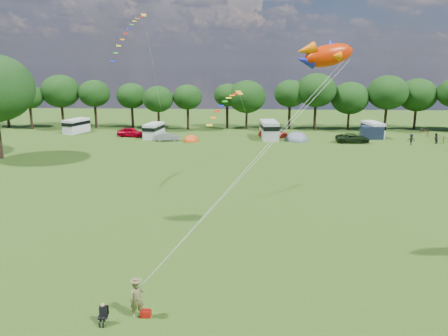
{
  "coord_description": "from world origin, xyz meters",
  "views": [
    {
      "loc": [
        1.77,
        -25.72,
        12.25
      ],
      "look_at": [
        0.0,
        8.0,
        4.0
      ],
      "focal_mm": 35.0,
      "sensor_mm": 36.0,
      "label": 1
    }
  ],
  "objects_px": {
    "car_b": "(167,137)",
    "car_d": "(353,138)",
    "campervan_c": "(269,129)",
    "tent_greyblue": "(297,140)",
    "fish_kite": "(324,55)",
    "camp_chair": "(103,311)",
    "car_a": "(131,132)",
    "campervan_a": "(76,125)",
    "car_c": "(273,133)",
    "campervan_b": "(154,130)",
    "campervan_d": "(373,129)",
    "tent_orange": "(191,141)",
    "kite_flyer": "(137,299)",
    "walker_b": "(411,140)",
    "walker_a": "(436,138)"
  },
  "relations": [
    {
      "from": "car_a",
      "to": "tent_greyblue",
      "type": "xyz_separation_m",
      "value": [
        27.35,
        -2.21,
        -0.76
      ]
    },
    {
      "from": "campervan_b",
      "to": "camp_chair",
      "type": "height_order",
      "value": "campervan_b"
    },
    {
      "from": "car_a",
      "to": "walker_b",
      "type": "height_order",
      "value": "walker_b"
    },
    {
      "from": "car_b",
      "to": "kite_flyer",
      "type": "distance_m",
      "value": 49.39
    },
    {
      "from": "campervan_c",
      "to": "fish_kite",
      "type": "height_order",
      "value": "fish_kite"
    },
    {
      "from": "tent_greyblue",
      "to": "campervan_a",
      "type": "bearing_deg",
      "value": 171.26
    },
    {
      "from": "campervan_a",
      "to": "camp_chair",
      "type": "height_order",
      "value": "campervan_a"
    },
    {
      "from": "campervan_b",
      "to": "walker_b",
      "type": "xyz_separation_m",
      "value": [
        39.96,
        -4.3,
        -0.45
      ]
    },
    {
      "from": "car_a",
      "to": "walker_a",
      "type": "relative_size",
      "value": 2.91
    },
    {
      "from": "campervan_b",
      "to": "campervan_c",
      "type": "distance_m",
      "value": 18.87
    },
    {
      "from": "car_c",
      "to": "campervan_c",
      "type": "bearing_deg",
      "value": 125.76
    },
    {
      "from": "car_b",
      "to": "walker_b",
      "type": "distance_m",
      "value": 37.37
    },
    {
      "from": "car_a",
      "to": "campervan_a",
      "type": "height_order",
      "value": "campervan_a"
    },
    {
      "from": "campervan_d",
      "to": "tent_orange",
      "type": "xyz_separation_m",
      "value": [
        -29.74,
        -5.7,
        -1.34
      ]
    },
    {
      "from": "car_d",
      "to": "tent_orange",
      "type": "xyz_separation_m",
      "value": [
        -25.19,
        -0.14,
        -0.7
      ]
    },
    {
      "from": "car_d",
      "to": "car_c",
      "type": "bearing_deg",
      "value": 71.83
    },
    {
      "from": "car_b",
      "to": "tent_greyblue",
      "type": "relative_size",
      "value": 0.9
    },
    {
      "from": "kite_flyer",
      "to": "walker_b",
      "type": "height_order",
      "value": "kite_flyer"
    },
    {
      "from": "campervan_b",
      "to": "camp_chair",
      "type": "distance_m",
      "value": 52.76
    },
    {
      "from": "car_d",
      "to": "campervan_b",
      "type": "xyz_separation_m",
      "value": [
        -31.66,
        2.62,
        0.59
      ]
    },
    {
      "from": "car_c",
      "to": "camp_chair",
      "type": "relative_size",
      "value": 4.41
    },
    {
      "from": "car_a",
      "to": "tent_greyblue",
      "type": "distance_m",
      "value": 27.45
    },
    {
      "from": "car_b",
      "to": "campervan_c",
      "type": "distance_m",
      "value": 16.5
    },
    {
      "from": "car_c",
      "to": "campervan_b",
      "type": "xyz_separation_m",
      "value": [
        -19.67,
        -1.38,
        0.57
      ]
    },
    {
      "from": "campervan_a",
      "to": "tent_orange",
      "type": "height_order",
      "value": "campervan_a"
    },
    {
      "from": "car_c",
      "to": "campervan_c",
      "type": "xyz_separation_m",
      "value": [
        -0.81,
        -1.17,
        0.83
      ]
    },
    {
      "from": "campervan_c",
      "to": "car_a",
      "type": "bearing_deg",
      "value": 83.01
    },
    {
      "from": "car_c",
      "to": "walker_b",
      "type": "bearing_deg",
      "value": -125.36
    },
    {
      "from": "car_b",
      "to": "car_d",
      "type": "xyz_separation_m",
      "value": [
        29.03,
        -0.02,
        0.07
      ]
    },
    {
      "from": "car_c",
      "to": "tent_orange",
      "type": "height_order",
      "value": "car_c"
    },
    {
      "from": "car_a",
      "to": "campervan_d",
      "type": "distance_m",
      "value": 40.36
    },
    {
      "from": "car_c",
      "to": "campervan_d",
      "type": "distance_m",
      "value": 16.63
    },
    {
      "from": "car_d",
      "to": "fish_kite",
      "type": "xyz_separation_m",
      "value": [
        -11.96,
        -41.19,
        11.89
      ]
    },
    {
      "from": "campervan_a",
      "to": "kite_flyer",
      "type": "height_order",
      "value": "campervan_a"
    },
    {
      "from": "fish_kite",
      "to": "tent_orange",
      "type": "bearing_deg",
      "value": 94.9
    },
    {
      "from": "camp_chair",
      "to": "campervan_c",
      "type": "bearing_deg",
      "value": 69.01
    },
    {
      "from": "car_c",
      "to": "campervan_a",
      "type": "bearing_deg",
      "value": 64.94
    },
    {
      "from": "car_b",
      "to": "tent_orange",
      "type": "xyz_separation_m",
      "value": [
        3.84,
        -0.16,
        -0.63
      ]
    },
    {
      "from": "campervan_c",
      "to": "walker_b",
      "type": "relative_size",
      "value": 3.6
    },
    {
      "from": "campervan_b",
      "to": "kite_flyer",
      "type": "bearing_deg",
      "value": -160.4
    },
    {
      "from": "car_a",
      "to": "campervan_a",
      "type": "distance_m",
      "value": 11.28
    },
    {
      "from": "car_b",
      "to": "kite_flyer",
      "type": "relative_size",
      "value": 1.91
    },
    {
      "from": "tent_greyblue",
      "to": "kite_flyer",
      "type": "bearing_deg",
      "value": -104.81
    },
    {
      "from": "car_d",
      "to": "tent_orange",
      "type": "distance_m",
      "value": 25.2
    },
    {
      "from": "campervan_c",
      "to": "camp_chair",
      "type": "bearing_deg",
      "value": 163.68
    },
    {
      "from": "campervan_c",
      "to": "tent_greyblue",
      "type": "relative_size",
      "value": 1.49
    },
    {
      "from": "campervan_c",
      "to": "camp_chair",
      "type": "xyz_separation_m",
      "value": [
        -10.38,
        -52.28,
        -0.9
      ]
    },
    {
      "from": "car_c",
      "to": "kite_flyer",
      "type": "height_order",
      "value": "kite_flyer"
    },
    {
      "from": "car_c",
      "to": "fish_kite",
      "type": "distance_m",
      "value": 46.73
    },
    {
      "from": "campervan_d",
      "to": "car_c",
      "type": "bearing_deg",
      "value": 86.77
    }
  ]
}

